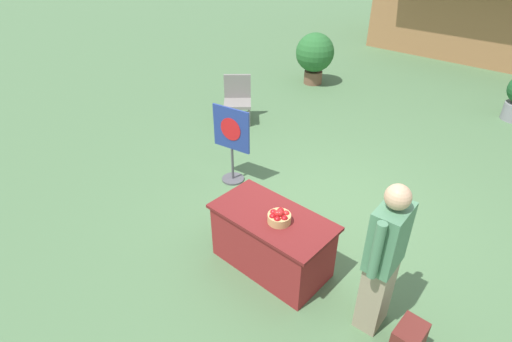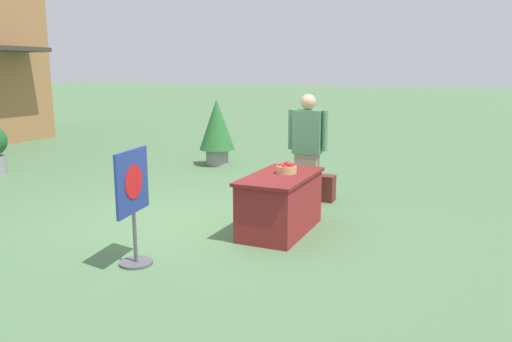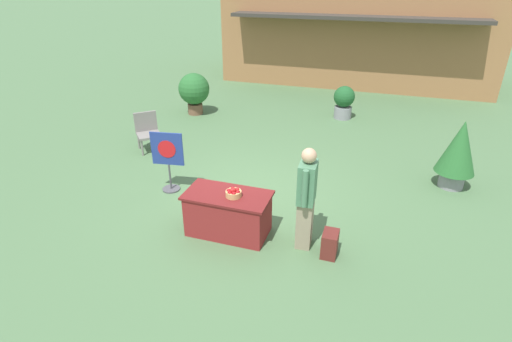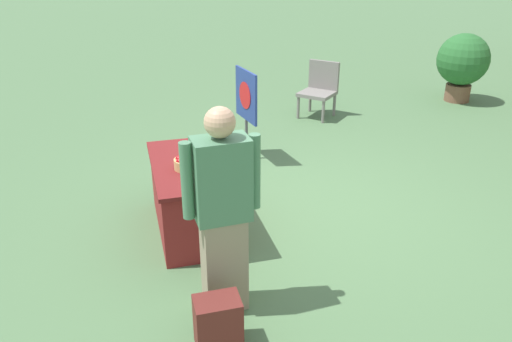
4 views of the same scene
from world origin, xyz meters
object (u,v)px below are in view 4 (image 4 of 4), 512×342
Objects in this scene: patio_chair at (320,87)px; person_visitor at (223,212)px; display_table at (191,196)px; potted_plant_near_right at (463,62)px; apple_basket at (187,162)px; poster_board at (246,111)px; backpack at (218,323)px.

person_visitor is at bearing 16.41° from patio_chair.
patio_chair reaches higher than display_table.
potted_plant_near_right is (-4.70, 5.58, -0.13)m from person_visitor.
apple_basket is at bearing 2.04° from person_visitor.
potted_plant_near_right reaches higher than apple_basket.
poster_board is at bearing -0.86° from patio_chair.
patio_chair is at bearing -33.52° from person_visitor.
poster_board reaches higher than backpack.
display_table is at bearing 6.67° from patio_chair.
patio_chair is 2.93m from potted_plant_near_right.
person_visitor is at bearing 63.29° from poster_board.
apple_basket is at bearing -16.14° from display_table.
poster_board is at bearing -20.82° from person_visitor.
apple_basket is at bearing 7.35° from patio_chair.
poster_board is at bearing 149.72° from apple_basket.
poster_board reaches higher than patio_chair.
person_visitor is 3.14m from poster_board.
apple_basket is 2.10m from poster_board.
display_table is 1.12× the size of potted_plant_near_right.
patio_chair is 0.73× the size of potted_plant_near_right.
backpack is at bearing -1.38° from apple_basket.
poster_board is at bearing -69.79° from potted_plant_near_right.
backpack is 5.75m from patio_chair.
person_visitor is 0.82m from backpack.
person_visitor is (1.30, 0.07, 0.50)m from display_table.
display_table is 4.26m from patio_chair.
person_visitor reaches higher than potted_plant_near_right.
poster_board is (-2.99, 0.95, -0.18)m from person_visitor.
potted_plant_near_right is at bearing 121.73° from apple_basket.
backpack is at bearing 63.19° from poster_board.
backpack is at bearing 158.46° from person_visitor.
patio_chair reaches higher than apple_basket.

